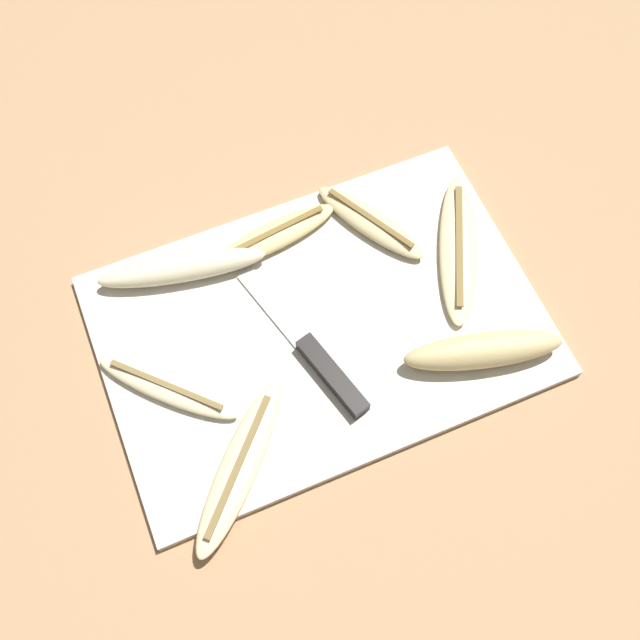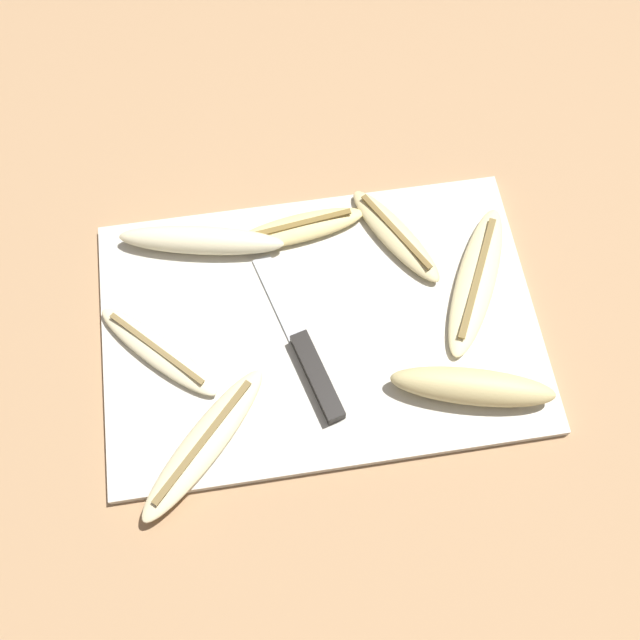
% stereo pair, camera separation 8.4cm
% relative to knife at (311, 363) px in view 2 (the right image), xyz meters
% --- Properties ---
extents(ground_plane, '(4.00, 4.00, 0.00)m').
position_rel_knife_xyz_m(ground_plane, '(0.02, 0.05, -0.02)').
color(ground_plane, tan).
extents(cutting_board, '(0.49, 0.33, 0.01)m').
position_rel_knife_xyz_m(cutting_board, '(0.02, 0.05, -0.01)').
color(cutting_board, beige).
rests_on(cutting_board, ground_plane).
extents(knife, '(0.08, 0.22, 0.02)m').
position_rel_knife_xyz_m(knife, '(0.00, 0.00, 0.00)').
color(knife, black).
rests_on(knife, cutting_board).
extents(banana_soft_right, '(0.13, 0.20, 0.02)m').
position_rel_knife_xyz_m(banana_soft_right, '(0.20, 0.07, 0.00)').
color(banana_soft_right, beige).
rests_on(banana_soft_right, cutting_board).
extents(banana_bright_far, '(0.20, 0.07, 0.03)m').
position_rel_knife_xyz_m(banana_bright_far, '(-0.10, 0.17, 0.01)').
color(banana_bright_far, beige).
rests_on(banana_bright_far, cutting_board).
extents(banana_spotted_left, '(0.18, 0.08, 0.04)m').
position_rel_knife_xyz_m(banana_spotted_left, '(0.17, -0.06, 0.01)').
color(banana_spotted_left, '#DBC684').
rests_on(banana_spotted_left, cutting_board).
extents(banana_pale_long, '(0.14, 0.14, 0.02)m').
position_rel_knife_xyz_m(banana_pale_long, '(-0.16, 0.04, 0.00)').
color(banana_pale_long, beige).
rests_on(banana_pale_long, cutting_board).
extents(banana_cream_curved, '(0.16, 0.17, 0.02)m').
position_rel_knife_xyz_m(banana_cream_curved, '(-0.12, -0.07, 0.00)').
color(banana_cream_curved, beige).
rests_on(banana_cream_curved, cutting_board).
extents(banana_golden_short, '(0.16, 0.06, 0.02)m').
position_rel_knife_xyz_m(banana_golden_short, '(0.01, 0.17, 0.00)').
color(banana_golden_short, '#EDD689').
rests_on(banana_golden_short, cutting_board).
extents(banana_mellow_near, '(0.11, 0.15, 0.02)m').
position_rel_knife_xyz_m(banana_mellow_near, '(0.12, 0.14, 0.00)').
color(banana_mellow_near, beige).
rests_on(banana_mellow_near, cutting_board).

